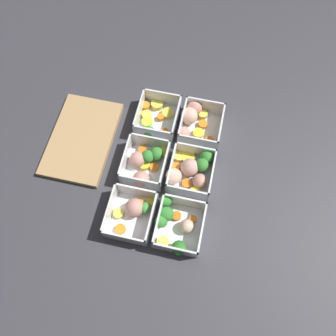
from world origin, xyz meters
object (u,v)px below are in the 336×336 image
object	(u,v)px
container_near_right	(195,121)
container_near_left	(176,225)
container_near_center	(191,170)
container_far_center	(145,163)
container_far_left	(133,212)
container_far_right	(156,118)

from	to	relation	value
container_near_right	container_near_left	bearing A→B (deg)	-178.57
container_near_center	container_far_center	xyz separation A→B (m)	(-0.01, 0.13, -0.00)
container_near_center	container_near_right	distance (m)	0.16
container_near_left	container_far_left	xyz separation A→B (m)	(0.01, 0.12, -0.00)
container_far_center	container_far_right	bearing A→B (deg)	1.85
container_near_right	container_far_center	distance (m)	0.20
container_near_right	container_far_center	bearing A→B (deg)	145.97
container_far_center	container_near_center	bearing A→B (deg)	-86.86
container_near_center	container_near_left	bearing A→B (deg)	176.37
container_far_right	container_far_left	bearing A→B (deg)	-178.37
container_near_center	container_far_left	bearing A→B (deg)	139.96
container_near_right	container_far_right	xyz separation A→B (m)	(-0.01, 0.12, -0.00)
container_near_right	container_far_left	xyz separation A→B (m)	(-0.31, 0.11, -0.00)
container_far_right	container_near_left	bearing A→B (deg)	-157.88
container_near_left	container_far_left	size ratio (longest dim) A/B	1.07
container_near_left	container_far_left	distance (m)	0.12
container_near_right	container_near_center	bearing A→B (deg)	-173.49
container_near_center	container_far_center	bearing A→B (deg)	93.14
container_near_right	container_far_right	world-z (taller)	same
container_far_center	container_far_right	xyz separation A→B (m)	(0.16, 0.01, -0.00)
container_near_right	container_far_left	bearing A→B (deg)	160.67
container_near_left	container_far_right	size ratio (longest dim) A/B	1.00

